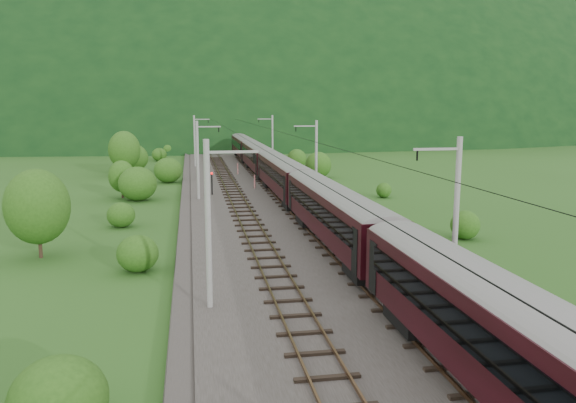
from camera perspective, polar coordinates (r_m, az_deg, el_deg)
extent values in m
plane|color=#244916|center=(28.52, 4.86, -10.43)|extent=(600.00, 600.00, 0.00)
cube|color=#38332D|center=(37.79, 1.00, -5.09)|extent=(14.00, 220.00, 0.30)
cube|color=brown|center=(37.25, -3.73, -4.78)|extent=(0.08, 220.00, 0.15)
cube|color=brown|center=(37.43, -1.53, -4.69)|extent=(0.08, 220.00, 0.15)
cube|color=black|center=(37.37, -2.63, -4.93)|extent=(2.40, 220.00, 0.12)
cube|color=brown|center=(38.04, 3.50, -4.47)|extent=(0.08, 220.00, 0.15)
cube|color=brown|center=(38.39, 5.59, -4.36)|extent=(0.08, 220.00, 0.15)
cube|color=black|center=(38.25, 4.55, -4.61)|extent=(2.40, 220.00, 0.12)
cylinder|color=gray|center=(26.46, -8.12, -2.39)|extent=(0.28, 0.28, 8.00)
cube|color=gray|center=(26.03, -5.65, 5.03)|extent=(2.40, 0.12, 0.12)
cylinder|color=black|center=(26.15, -3.44, 4.42)|extent=(0.10, 0.10, 0.50)
cylinder|color=gray|center=(58.14, -9.16, 4.16)|extent=(0.28, 0.28, 8.00)
cube|color=gray|center=(57.94, -8.05, 7.54)|extent=(2.40, 0.12, 0.12)
cylinder|color=black|center=(58.00, -7.05, 7.26)|extent=(0.10, 0.10, 0.50)
cylinder|color=gray|center=(90.04, -9.46, 6.08)|extent=(0.28, 0.28, 8.00)
cube|color=gray|center=(89.92, -8.75, 8.26)|extent=(2.40, 0.12, 0.12)
cylinder|color=black|center=(89.95, -8.10, 8.08)|extent=(0.10, 0.10, 0.50)
cylinder|color=gray|center=(122.00, -9.61, 6.99)|extent=(0.28, 0.28, 8.00)
cube|color=gray|center=(121.91, -9.08, 8.60)|extent=(2.40, 0.12, 0.12)
cylinder|color=black|center=(121.93, -8.61, 8.47)|extent=(0.10, 0.10, 0.50)
cylinder|color=gray|center=(153.97, -9.70, 7.53)|extent=(0.28, 0.28, 8.00)
cube|color=gray|center=(153.90, -9.28, 8.80)|extent=(2.40, 0.12, 0.12)
cylinder|color=black|center=(153.92, -8.90, 8.70)|extent=(0.10, 0.10, 0.50)
cylinder|color=gray|center=(29.53, 16.70, -1.44)|extent=(0.28, 0.28, 8.00)
cube|color=gray|center=(28.56, 14.87, 5.17)|extent=(2.40, 0.12, 0.12)
cylinder|color=black|center=(28.18, 12.99, 4.58)|extent=(0.10, 0.10, 0.50)
cylinder|color=gray|center=(59.60, 2.88, 4.40)|extent=(0.28, 0.28, 8.00)
cube|color=gray|center=(59.12, 1.77, 7.67)|extent=(2.40, 0.12, 0.12)
cylinder|color=black|center=(58.94, 0.81, 7.37)|extent=(0.10, 0.10, 0.50)
cylinder|color=gray|center=(90.99, -1.59, 6.24)|extent=(0.28, 0.28, 8.00)
cube|color=gray|center=(90.68, -2.35, 8.37)|extent=(2.40, 0.12, 0.12)
cylinder|color=black|center=(90.56, -2.99, 8.18)|extent=(0.10, 0.10, 0.50)
cylinder|color=gray|center=(122.70, -3.77, 7.12)|extent=(0.28, 0.28, 8.00)
cube|color=gray|center=(122.47, -4.35, 8.70)|extent=(2.40, 0.12, 0.12)
cylinder|color=black|center=(122.38, -4.82, 8.55)|extent=(0.10, 0.10, 0.50)
cylinder|color=gray|center=(154.53, -5.05, 7.63)|extent=(0.28, 0.28, 8.00)
cube|color=gray|center=(154.35, -5.52, 8.89)|extent=(2.40, 0.12, 0.12)
cylinder|color=black|center=(154.28, -5.89, 8.77)|extent=(0.10, 0.10, 0.50)
cylinder|color=black|center=(36.26, -2.71, 5.43)|extent=(0.03, 198.00, 0.03)
cylinder|color=black|center=(37.16, 4.69, 5.51)|extent=(0.03, 198.00, 0.03)
ellipsoid|color=black|center=(286.12, -8.57, 7.64)|extent=(504.00, 360.00, 244.00)
cube|color=black|center=(18.38, 22.16, -13.45)|extent=(2.69, 20.41, 2.78)
cylinder|color=gray|center=(17.94, 22.42, -9.75)|extent=(2.69, 20.31, 2.69)
cube|color=black|center=(17.59, 18.36, -13.09)|extent=(0.05, 17.96, 1.07)
cube|color=black|center=(18.99, 25.80, -11.87)|extent=(0.05, 17.96, 1.07)
cube|color=black|center=(24.91, 13.05, -11.27)|extent=(2.04, 2.97, 0.84)
cube|color=black|center=(37.34, 4.75, -1.13)|extent=(2.69, 20.41, 2.78)
cylinder|color=gray|center=(37.13, 4.78, 0.76)|extent=(2.69, 20.31, 2.69)
cube|color=black|center=(36.96, 2.71, -0.70)|extent=(0.05, 17.96, 1.07)
cube|color=black|center=(37.64, 6.77, -0.56)|extent=(0.05, 17.96, 1.07)
cube|color=black|center=(31.10, 8.04, -6.85)|extent=(2.04, 2.97, 0.84)
cube|color=black|center=(44.51, 2.40, -1.72)|extent=(2.04, 2.97, 0.84)
cube|color=black|center=(57.93, -0.55, 2.76)|extent=(2.69, 20.41, 2.78)
cylinder|color=gray|center=(57.79, -0.56, 4.00)|extent=(2.69, 20.31, 2.69)
cube|color=black|center=(57.69, -1.90, 3.06)|extent=(0.05, 17.96, 1.07)
cube|color=black|center=(58.13, 0.77, 3.12)|extent=(0.05, 17.96, 1.07)
cube|color=black|center=(51.23, 0.75, -0.20)|extent=(2.04, 2.97, 0.84)
cube|color=black|center=(65.16, -1.57, 1.93)|extent=(2.04, 2.97, 0.84)
cube|color=black|center=(78.88, -3.07, 4.60)|extent=(2.69, 20.41, 2.78)
cylinder|color=gray|center=(78.78, -3.08, 5.51)|extent=(2.69, 20.31, 2.69)
cube|color=black|center=(78.70, -4.06, 4.82)|extent=(0.05, 17.96, 1.07)
cube|color=black|center=(79.02, -2.09, 4.86)|extent=(0.05, 17.96, 1.07)
cube|color=black|center=(72.02, -2.38, 2.67)|extent=(2.04, 2.97, 0.84)
cube|color=black|center=(86.12, -3.63, 3.82)|extent=(2.04, 2.97, 0.84)
cube|color=black|center=(99.96, -4.53, 5.66)|extent=(2.69, 20.41, 2.78)
cylinder|color=gray|center=(99.88, -4.54, 6.38)|extent=(2.69, 20.31, 2.69)
cube|color=black|center=(99.82, -5.32, 5.84)|extent=(0.05, 17.96, 1.07)
cube|color=black|center=(100.08, -3.75, 5.87)|extent=(0.05, 17.96, 1.07)
cube|color=black|center=(93.03, -4.10, 4.25)|extent=(2.04, 2.97, 0.84)
cube|color=black|center=(107.20, -4.88, 4.96)|extent=(2.04, 2.97, 0.84)
cube|color=navy|center=(129.43, -5.78, 6.56)|extent=(2.69, 16.70, 2.78)
cylinder|color=gray|center=(129.37, -5.79, 7.11)|extent=(2.69, 16.62, 2.69)
cube|color=black|center=(129.32, -6.39, 6.69)|extent=(0.05, 14.70, 1.07)
cube|color=black|center=(129.52, -5.18, 6.72)|extent=(0.05, 14.70, 1.07)
cube|color=black|center=(123.72, -5.57, 5.58)|extent=(2.04, 2.97, 0.84)
cube|color=black|center=(135.36, -5.95, 5.92)|extent=(2.04, 2.97, 0.84)
cube|color=yellow|center=(137.56, -6.03, 6.66)|extent=(2.74, 0.50, 2.51)
cube|color=yellow|center=(121.32, -5.49, 6.27)|extent=(2.74, 0.50, 2.51)
cube|color=black|center=(132.33, -5.89, 7.45)|extent=(0.08, 1.60, 0.84)
cylinder|color=red|center=(79.26, -5.12, 3.36)|extent=(0.17, 0.17, 1.57)
cylinder|color=red|center=(65.21, -3.40, 2.01)|extent=(0.17, 0.17, 1.57)
cylinder|color=black|center=(61.12, -7.74, 1.75)|extent=(0.16, 0.16, 2.26)
sphere|color=red|center=(60.97, -7.76, 2.85)|extent=(0.27, 0.27, 0.27)
ellipsoid|color=#265015|center=(18.68, -22.28, -18.17)|extent=(2.87, 2.87, 2.58)
ellipsoid|color=#265015|center=(34.72, -15.03, -5.12)|extent=(2.48, 2.48, 2.23)
ellipsoid|color=#265015|center=(47.67, -16.61, -1.31)|extent=(2.27, 2.27, 2.04)
ellipsoid|color=#265015|center=(60.45, -15.04, 1.76)|extent=(3.96, 3.96, 3.57)
ellipsoid|color=#265015|center=(73.76, -12.09, 3.13)|extent=(3.61, 3.61, 3.25)
ellipsoid|color=#265015|center=(87.17, -15.54, 4.30)|extent=(4.70, 4.70, 4.23)
ellipsoid|color=#265015|center=(103.16, -12.94, 4.67)|extent=(2.63, 2.63, 2.36)
ellipsoid|color=#265015|center=(115.18, -12.08, 5.21)|extent=(2.67, 2.67, 2.40)
cylinder|color=black|center=(39.83, -23.94, -3.04)|extent=(0.24, 0.24, 3.18)
ellipsoid|color=#265015|center=(39.50, -24.12, -0.47)|extent=(4.09, 4.09, 4.90)
cylinder|color=black|center=(62.75, -16.47, 1.34)|extent=(0.24, 0.24, 2.20)
ellipsoid|color=#265015|center=(62.59, -16.53, 2.48)|extent=(2.83, 2.83, 3.39)
cylinder|color=black|center=(82.19, -16.23, 3.68)|extent=(0.24, 0.24, 3.44)
ellipsoid|color=#265015|center=(82.02, -16.29, 5.05)|extent=(4.42, 4.42, 5.31)
ellipsoid|color=#265015|center=(43.62, 17.55, -2.42)|extent=(2.17, 2.17, 1.95)
ellipsoid|color=#265015|center=(61.28, 9.72, 1.07)|extent=(1.65, 1.65, 1.48)
ellipsoid|color=#265015|center=(76.96, 3.10, 3.59)|extent=(3.59, 3.59, 3.23)
ellipsoid|color=#265015|center=(88.58, 0.89, 4.25)|extent=(3.07, 3.07, 2.76)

